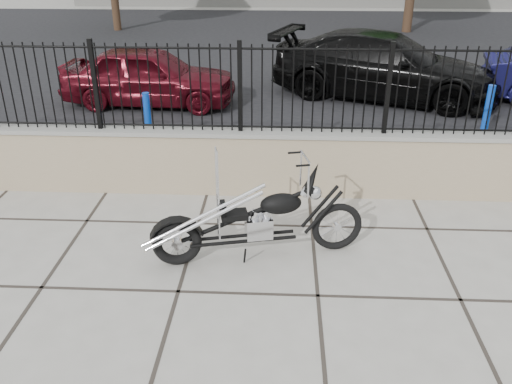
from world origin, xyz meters
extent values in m
plane|color=#99968E|center=(0.00, 0.00, 0.00)|extent=(90.00, 90.00, 0.00)
plane|color=black|center=(0.00, 12.50, 0.00)|extent=(30.00, 30.00, 0.00)
cube|color=gray|center=(0.00, 2.50, 0.48)|extent=(14.00, 0.36, 0.96)
cube|color=black|center=(0.00, 2.50, 1.56)|extent=(14.00, 0.08, 1.20)
imported|color=#4E0B15|center=(-3.33, 6.85, 0.64)|extent=(3.82, 1.70, 1.28)
imported|color=black|center=(1.86, 7.66, 0.73)|extent=(5.44, 3.66, 1.46)
cylinder|color=#0B53B2|center=(-2.74, 4.16, 0.51)|extent=(0.15, 0.15, 1.02)
cylinder|color=#0C18C2|center=(3.24, 4.76, 0.53)|extent=(0.15, 0.15, 1.07)
camera|label=1|loc=(-0.43, -4.72, 3.52)|focal=38.00mm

